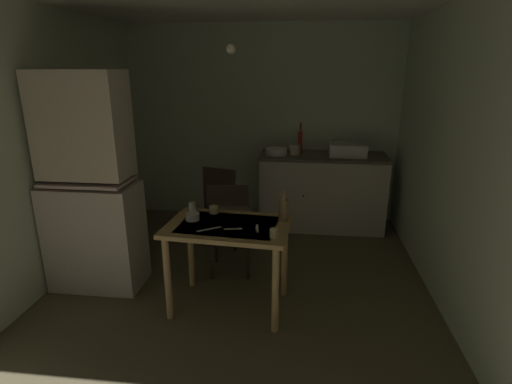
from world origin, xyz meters
TOP-DOWN VIEW (x-y plane):
  - ground_plane at (0.00, 0.00)m, footprint 5.23×5.23m
  - wall_back at (0.00, 2.16)m, footprint 3.58×0.10m
  - wall_left at (-1.79, 0.00)m, footprint 0.10×4.33m
  - wall_right at (1.79, 0.00)m, footprint 0.10×4.33m
  - hutch_cabinet at (-1.32, 0.10)m, footprint 0.81×0.45m
  - counter_cabinet at (0.80, 1.79)m, footprint 1.55×0.64m
  - sink_basin at (1.08, 1.79)m, footprint 0.44×0.34m
  - hand_pump at (0.51, 1.84)m, footprint 0.05×0.27m
  - mixing_bowl_counter at (0.22, 1.74)m, footprint 0.27×0.27m
  - stoneware_crock at (0.45, 1.80)m, footprint 0.14×0.14m
  - dining_table at (-0.04, -0.13)m, footprint 1.04×0.73m
  - chair_far_side at (-0.13, 0.42)m, footprint 0.44×0.44m
  - chair_by_counter at (-0.31, 1.08)m, footprint 0.49×0.49m
  - serving_bowl_wide at (-0.35, -0.07)m, footprint 0.11×0.11m
  - teacup_cream at (0.35, -0.35)m, footprint 0.06×0.06m
  - mug_dark at (-0.21, 0.11)m, footprint 0.08×0.08m
  - teacup_mint at (-0.40, 0.12)m, footprint 0.06×0.06m
  - glass_bottle at (0.40, 0.01)m, footprint 0.08×0.08m
  - table_knife at (-0.17, -0.25)m, footprint 0.18×0.13m
  - teaspoon_near_bowl at (0.02, -0.23)m, footprint 0.14×0.05m
  - teaspoon_by_cup at (0.21, -0.19)m, footprint 0.04×0.15m
  - pendant_bulb at (-0.08, 0.40)m, footprint 0.08×0.08m

SIDE VIEW (x-z plane):
  - ground_plane at x=0.00m, z-range 0.00..0.00m
  - counter_cabinet at x=0.80m, z-range 0.00..0.94m
  - chair_by_counter at x=-0.31m, z-range 0.01..0.95m
  - chair_far_side at x=-0.13m, z-range 0.02..0.97m
  - dining_table at x=-0.04m, z-range 0.26..1.01m
  - table_knife at x=-0.17m, z-range 0.76..0.76m
  - teaspoon_near_bowl at x=0.02m, z-range 0.76..0.76m
  - teaspoon_by_cup at x=0.21m, z-range 0.76..0.76m
  - serving_bowl_wide at x=-0.35m, z-range 0.76..0.81m
  - mug_dark at x=-0.21m, z-range 0.76..0.82m
  - teacup_cream at x=0.35m, z-range 0.76..0.83m
  - teacup_mint at x=-0.40m, z-range 0.76..0.84m
  - glass_bottle at x=0.40m, z-range 0.73..0.98m
  - hutch_cabinet at x=-1.32m, z-range -0.06..1.89m
  - mixing_bowl_counter at x=0.22m, z-range 0.93..1.02m
  - stoneware_crock at x=0.45m, z-range 0.93..1.06m
  - sink_basin at x=1.08m, z-range 0.94..1.09m
  - hand_pump at x=0.51m, z-range 0.91..1.30m
  - wall_back at x=0.00m, z-range 0.00..2.49m
  - wall_left at x=-1.79m, z-range 0.00..2.49m
  - wall_right at x=1.79m, z-range 0.00..2.49m
  - pendant_bulb at x=-0.08m, z-range 2.08..2.16m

